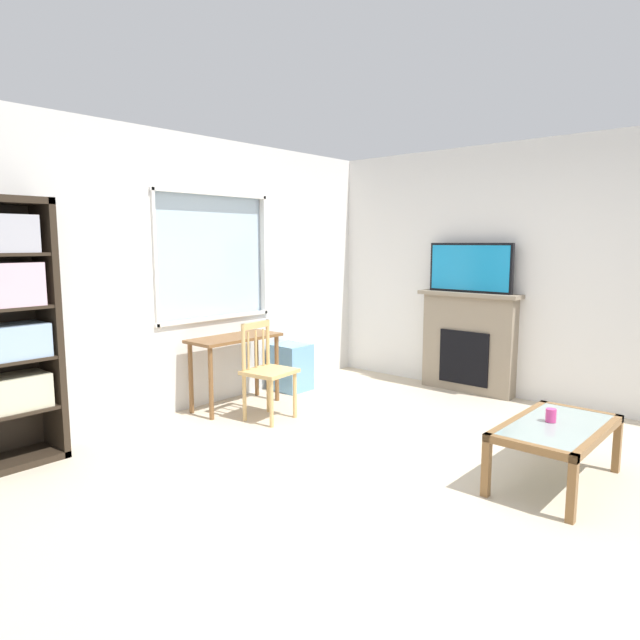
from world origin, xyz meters
name	(u,v)px	position (x,y,z in m)	size (l,w,h in m)	color
ground	(399,472)	(0.00, 0.00, -0.01)	(5.84, 5.92, 0.02)	beige
wall_back_with_window	(186,276)	(-0.03, 2.46, 1.30)	(4.84, 0.15, 2.64)	silver
wall_right	(537,273)	(2.48, 0.00, 1.32)	(0.12, 5.12, 2.64)	silver
desk_under_window	(235,349)	(0.27, 2.11, 0.58)	(0.94, 0.41, 0.71)	brown
wooden_chair	(266,370)	(0.21, 1.60, 0.46)	(0.46, 0.45, 0.90)	tan
plastic_drawer_unit	(290,367)	(1.09, 2.16, 0.26)	(0.35, 0.40, 0.51)	#72ADDB
fireplace	(468,342)	(2.32, 0.65, 0.55)	(0.26, 1.13, 1.09)	gray
tv	(470,268)	(2.31, 0.65, 1.36)	(0.06, 0.94, 0.53)	black
coffee_table	(556,433)	(0.52, -0.91, 0.36)	(1.03, 0.58, 0.42)	#8C9E99
sippy_cup	(551,415)	(0.54, -0.86, 0.46)	(0.07, 0.07, 0.09)	#DB3D84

